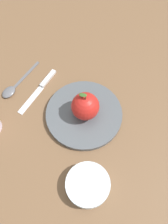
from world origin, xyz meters
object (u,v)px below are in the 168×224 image
Objects in this scene: dinner_plate at (84,114)px; spoon at (13,88)px; side_bowl at (88,185)px; knife at (41,87)px; apple at (85,106)px.

dinner_plate is 1.32× the size of spoon.
side_bowl reaches higher than spoon.
knife is 1.05× the size of spoon.
side_bowl reaches higher than knife.
dinner_plate is 0.21m from side_bowl.
apple is 0.83× the size of side_bowl.
spoon is at bearing 25.03° from dinner_plate.
dinner_plate reaches higher than spoon.
side_bowl is 0.34m from knife.
side_bowl is 0.38m from spoon.
apple is at bearing -154.71° from spoon.
side_bowl is at bearing 140.20° from dinner_plate.
knife is (0.17, 0.03, -0.01)m from dinner_plate.
apple reaches higher than spoon.
apple is at bearing -137.15° from dinner_plate.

